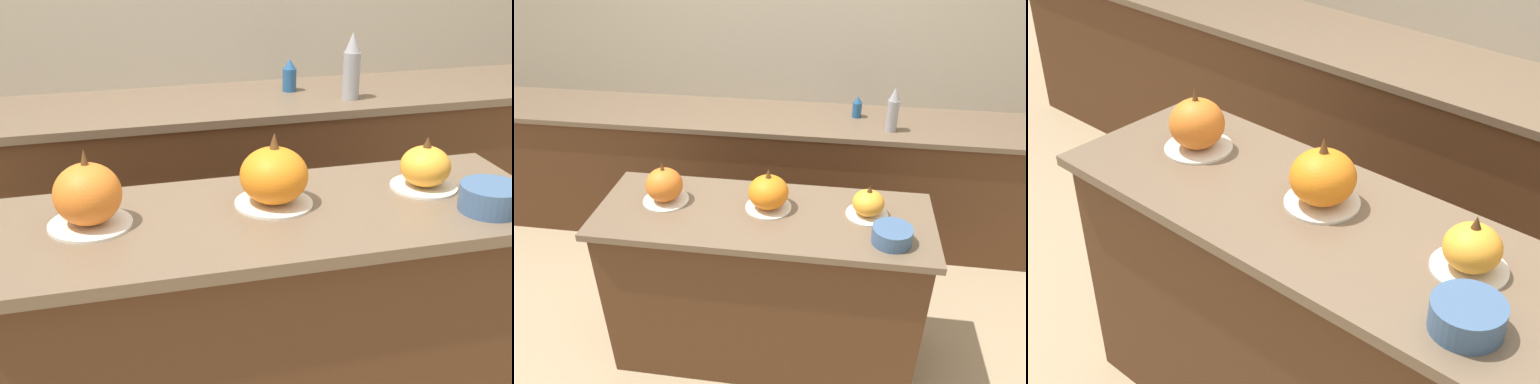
# 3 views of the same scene
# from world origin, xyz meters

# --- Properties ---
(kitchen_island) EXTENTS (1.63, 0.60, 0.94)m
(kitchen_island) POSITION_xyz_m (0.00, 0.00, 0.47)
(kitchen_island) COLOR #4C2D19
(kitchen_island) RESTS_ON ground_plane
(back_counter) EXTENTS (6.00, 0.60, 0.94)m
(back_counter) POSITION_xyz_m (0.00, 1.20, 0.47)
(back_counter) COLOR #4C2D19
(back_counter) RESTS_ON ground_plane
(pumpkin_cake_left) EXTENTS (0.23, 0.23, 0.22)m
(pumpkin_cake_left) POSITION_xyz_m (-0.50, 0.04, 1.02)
(pumpkin_cake_left) COLOR silver
(pumpkin_cake_left) RESTS_ON kitchen_island
(pumpkin_cake_center) EXTENTS (0.23, 0.23, 0.22)m
(pumpkin_cake_center) POSITION_xyz_m (0.02, 0.05, 1.02)
(pumpkin_cake_center) COLOR silver
(pumpkin_cake_center) RESTS_ON kitchen_island
(pumpkin_cake_right) EXTENTS (0.20, 0.20, 0.16)m
(pumpkin_cake_right) POSITION_xyz_m (0.49, 0.06, 1.00)
(pumpkin_cake_right) COLOR silver
(pumpkin_cake_right) RESTS_ON kitchen_island
(mixing_bowl) EXTENTS (0.18, 0.18, 0.08)m
(mixing_bowl) POSITION_xyz_m (0.60, -0.14, 0.98)
(mixing_bowl) COLOR #3D5B84
(mixing_bowl) RESTS_ON kitchen_island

